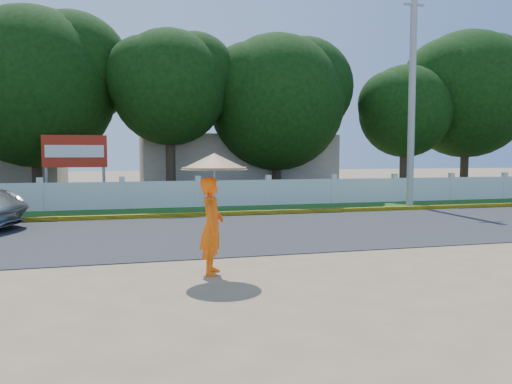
% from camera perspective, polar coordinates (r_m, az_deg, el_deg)
% --- Properties ---
extents(ground, '(120.00, 120.00, 0.00)m').
position_cam_1_polar(ground, '(9.78, 3.07, -8.47)').
color(ground, '#9E8460').
rests_on(ground, ground).
extents(road, '(60.00, 7.00, 0.02)m').
position_cam_1_polar(road, '(14.05, -2.65, -4.52)').
color(road, '#38383A').
rests_on(road, ground).
extents(grass_verge, '(60.00, 3.50, 0.03)m').
position_cam_1_polar(grass_verge, '(19.17, -6.01, -2.16)').
color(grass_verge, '#2D601E').
rests_on(grass_verge, ground).
extents(curb, '(40.00, 0.18, 0.16)m').
position_cam_1_polar(curb, '(17.50, -5.14, -2.56)').
color(curb, yellow).
rests_on(curb, ground).
extents(fence, '(40.00, 0.10, 1.10)m').
position_cam_1_polar(fence, '(20.55, -6.65, -0.24)').
color(fence, silver).
rests_on(fence, ground).
extents(building_near, '(10.00, 6.00, 3.20)m').
position_cam_1_polar(building_near, '(27.72, -2.57, 3.12)').
color(building_near, '#B7AD99').
rests_on(building_near, ground).
extents(utility_pole, '(0.28, 0.28, 9.05)m').
position_cam_1_polar(utility_pole, '(21.85, 17.40, 10.31)').
color(utility_pole, '#9C9B99').
rests_on(utility_pole, ground).
extents(monk_with_parasol, '(1.20, 1.20, 2.19)m').
position_cam_1_polar(monk_with_parasol, '(8.98, -4.94, -0.42)').
color(monk_with_parasol, '#FF610D').
rests_on(monk_with_parasol, ground).
extents(billboard, '(2.50, 0.13, 2.95)m').
position_cam_1_polar(billboard, '(21.44, -19.99, 3.98)').
color(billboard, gray).
rests_on(billboard, ground).
extents(tree_row, '(39.80, 7.98, 8.87)m').
position_cam_1_polar(tree_row, '(24.72, 2.36, 10.63)').
color(tree_row, '#473828').
rests_on(tree_row, ground).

